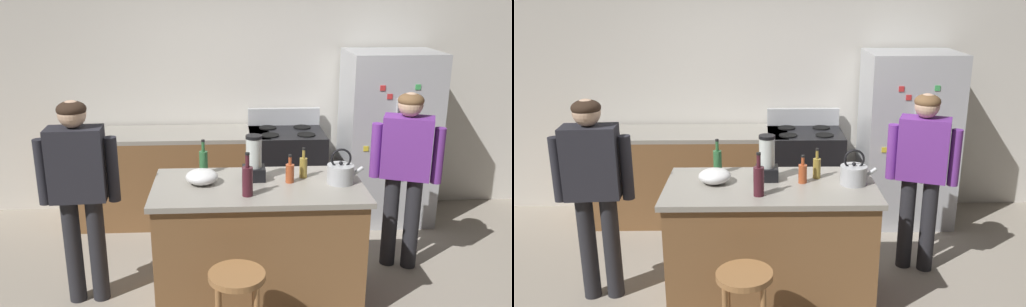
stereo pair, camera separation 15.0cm
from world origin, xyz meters
The scene contains 16 objects.
ground_plane centered at (0.00, 0.00, 0.00)m, with size 14.00×14.00×0.00m, color #9E9384.
back_wall centered at (0.00, 1.95, 1.35)m, with size 8.00×0.10×2.70m, color silver.
kitchen_island centered at (0.00, 0.00, 0.48)m, with size 1.57×0.82×0.95m.
back_counter_run centered at (-0.80, 1.55, 0.47)m, with size 2.00×0.64×0.95m.
refrigerator centered at (1.42, 1.50, 0.88)m, with size 0.90×0.73×1.75m.
stove_range centered at (0.38, 1.52, 0.49)m, with size 0.76×0.65×1.13m.
person_by_island_left centered at (-1.32, 0.05, 0.96)m, with size 0.59×0.25×1.59m.
person_by_sink_right centered at (1.26, 0.45, 0.93)m, with size 0.58×0.35×1.54m.
bar_stool centered at (-0.18, -0.76, 0.51)m, with size 0.36×0.36×0.65m.
blender_appliance centered at (-0.03, 0.12, 1.09)m, with size 0.17×0.17×0.35m.
bottle_vinegar centered at (0.36, 0.14, 1.03)m, with size 0.06×0.06×0.24m.
bottle_wine centered at (-0.09, -0.21, 1.06)m, with size 0.08×0.08×0.32m.
bottle_olive_oil centered at (-0.41, 0.28, 1.05)m, with size 0.07×0.07×0.28m.
bottle_cooking_sauce centered at (0.24, 0.04, 1.03)m, with size 0.06×0.06×0.22m.
mixing_bowl centered at (-0.42, 0.05, 1.00)m, with size 0.24×0.24×0.11m, color white.
tea_kettle centered at (0.62, 0.01, 1.03)m, with size 0.28×0.20×0.27m.
Camera 1 is at (-0.23, -3.73, 2.34)m, focal length 37.69 mm.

